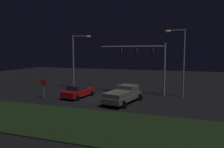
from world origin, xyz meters
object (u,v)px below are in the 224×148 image
(traffic_signal_gantry, at_px, (145,56))
(stop_sign, at_px, (44,85))
(street_lamp_left, at_px, (77,55))
(pickup_truck, at_px, (124,94))
(street_lamp_right, at_px, (180,55))
(car_sedan, at_px, (78,91))

(traffic_signal_gantry, relative_size, stop_sign, 3.73)
(traffic_signal_gantry, bearing_deg, street_lamp_left, 172.82)
(pickup_truck, relative_size, traffic_signal_gantry, 0.68)
(traffic_signal_gantry, height_order, stop_sign, traffic_signal_gantry)
(street_lamp_right, relative_size, stop_sign, 3.64)
(car_sedan, relative_size, stop_sign, 2.06)
(street_lamp_left, xyz_separation_m, stop_sign, (-0.70, -7.04, -3.43))
(traffic_signal_gantry, bearing_deg, pickup_truck, -103.88)
(pickup_truck, relative_size, stop_sign, 2.55)
(car_sedan, distance_m, traffic_signal_gantry, 9.33)
(street_lamp_right, bearing_deg, street_lamp_left, 175.19)
(stop_sign, bearing_deg, street_lamp_left, 84.32)
(car_sedan, relative_size, street_lamp_left, 0.59)
(car_sedan, xyz_separation_m, stop_sign, (-3.72, -1.48, 0.82))
(pickup_truck, distance_m, stop_sign, 9.65)
(street_lamp_right, bearing_deg, pickup_truck, -136.31)
(traffic_signal_gantry, relative_size, street_lamp_right, 1.02)
(pickup_truck, bearing_deg, stop_sign, 105.10)
(pickup_truck, xyz_separation_m, traffic_signal_gantry, (1.27, 5.16, 3.90))
(street_lamp_right, bearing_deg, traffic_signal_gantry, -179.01)
(pickup_truck, bearing_deg, street_lamp_right, -34.77)
(car_sedan, height_order, street_lamp_right, street_lamp_right)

